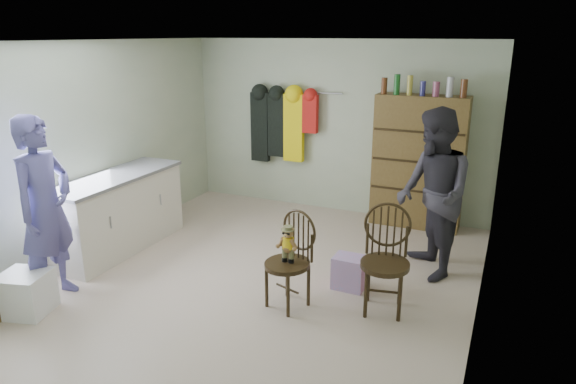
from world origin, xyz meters
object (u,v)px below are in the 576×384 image
at_px(chair_front, 291,253).
at_px(counter, 118,212).
at_px(dresser, 418,162).
at_px(chair_far, 386,255).

bearing_deg(chair_front, counter, -170.76).
relative_size(counter, dresser, 0.90).
bearing_deg(chair_far, chair_front, -171.59).
height_order(chair_front, chair_far, chair_far).
height_order(counter, chair_front, chair_front).
distance_m(counter, dresser, 3.96).
relative_size(counter, chair_front, 1.94).
bearing_deg(dresser, counter, -144.32).
relative_size(chair_front, dresser, 0.47).
bearing_deg(counter, dresser, 35.68).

